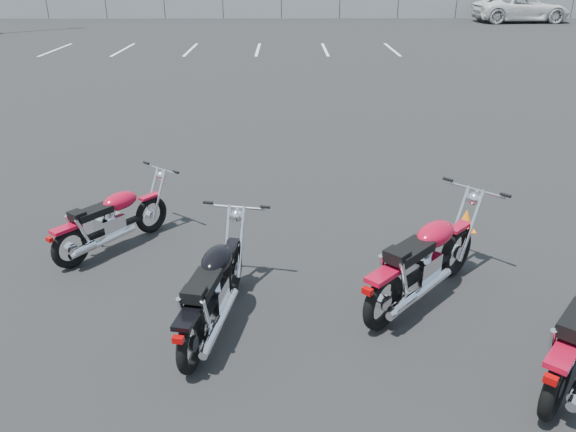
{
  "coord_description": "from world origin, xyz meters",
  "views": [
    {
      "loc": [
        0.15,
        -5.86,
        3.59
      ],
      "look_at": [
        0.2,
        0.6,
        0.65
      ],
      "focal_mm": 35.0,
      "sensor_mm": 36.0,
      "label": 1
    }
  ],
  "objects_px": {
    "motorcycle_front_red": "(112,220)",
    "motorcycle_third_red": "(424,261)",
    "motorcycle_second_black": "(214,289)",
    "white_van": "(523,1)"
  },
  "relations": [
    {
      "from": "motorcycle_front_red",
      "to": "motorcycle_third_red",
      "type": "height_order",
      "value": "motorcycle_third_red"
    },
    {
      "from": "motorcycle_front_red",
      "to": "motorcycle_second_black",
      "type": "distance_m",
      "value": 2.39
    },
    {
      "from": "motorcycle_third_red",
      "to": "white_van",
      "type": "xyz_separation_m",
      "value": [
        13.67,
        32.56,
        0.81
      ]
    },
    {
      "from": "motorcycle_front_red",
      "to": "motorcycle_second_black",
      "type": "xyz_separation_m",
      "value": [
        1.57,
        -1.81,
        0.04
      ]
    },
    {
      "from": "motorcycle_front_red",
      "to": "motorcycle_third_red",
      "type": "distance_m",
      "value": 4.1
    },
    {
      "from": "motorcycle_second_black",
      "to": "white_van",
      "type": "height_order",
      "value": "white_van"
    },
    {
      "from": "motorcycle_front_red",
      "to": "motorcycle_second_black",
      "type": "height_order",
      "value": "motorcycle_second_black"
    },
    {
      "from": "motorcycle_front_red",
      "to": "motorcycle_third_red",
      "type": "xyz_separation_m",
      "value": [
        3.89,
        -1.3,
        0.08
      ]
    },
    {
      "from": "white_van",
      "to": "motorcycle_third_red",
      "type": "bearing_deg",
      "value": 153.31
    },
    {
      "from": "motorcycle_second_black",
      "to": "motorcycle_front_red",
      "type": "bearing_deg",
      "value": 130.93
    }
  ]
}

